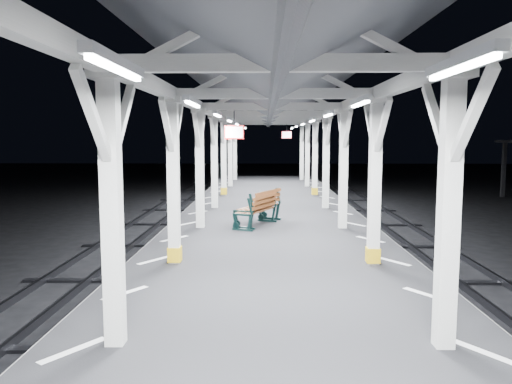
{
  "coord_description": "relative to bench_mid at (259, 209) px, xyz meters",
  "views": [
    {
      "loc": [
        -0.16,
        -7.86,
        3.53
      ],
      "look_at": [
        -0.4,
        4.28,
        2.2
      ],
      "focal_mm": 35.0,
      "sensor_mm": 36.0,
      "label": 1
    }
  ],
  "objects": [
    {
      "name": "canopy",
      "position": [
        0.36,
        -6.23,
        3.07
      ],
      "size": [
        5.4,
        49.0,
        4.65
      ],
      "color": "silver",
      "rests_on": "platform"
    },
    {
      "name": "bench_far",
      "position": [
        0.08,
        0.35,
        0.05
      ],
      "size": [
        1.4,
        1.98,
        1.01
      ],
      "rotation": [
        0.0,
        0.0,
        -0.44
      ],
      "color": "black",
      "rests_on": "platform"
    },
    {
      "name": "hazard_stripes_right",
      "position": [
        2.81,
        -6.21,
        -0.49
      ],
      "size": [
        1.0,
        48.0,
        0.01
      ],
      "primitive_type": "cube",
      "color": "silver",
      "rests_on": "platform"
    },
    {
      "name": "bench_mid",
      "position": [
        0.0,
        0.0,
        0.0
      ],
      "size": [
        1.26,
        1.8,
        0.92
      ],
      "rotation": [
        0.0,
        0.0,
        -0.42
      ],
      "color": "black",
      "rests_on": "platform"
    },
    {
      "name": "platform",
      "position": [
        0.36,
        -6.21,
        -0.99
      ],
      "size": [
        6.0,
        50.0,
        1.0
      ],
      "primitive_type": "cube",
      "color": "black",
      "rests_on": "ground"
    },
    {
      "name": "ground",
      "position": [
        0.36,
        -6.21,
        -1.49
      ],
      "size": [
        120.0,
        120.0,
        0.0
      ],
      "primitive_type": "plane",
      "color": "black",
      "rests_on": "ground"
    },
    {
      "name": "hazard_stripes_left",
      "position": [
        -2.09,
        -6.21,
        -0.49
      ],
      "size": [
        1.0,
        48.0,
        0.01
      ],
      "primitive_type": "cube",
      "color": "silver",
      "rests_on": "platform"
    }
  ]
}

